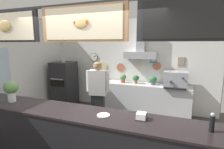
# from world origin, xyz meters

# --- Properties ---
(back_wall_assembly) EXTENTS (5.15, 2.99, 2.80)m
(back_wall_assembly) POSITION_xyz_m (0.02, 2.44, 1.50)
(back_wall_assembly) COLOR gray
(back_wall_assembly) RESTS_ON ground_plane
(service_counter) EXTENTS (4.13, 0.64, 1.03)m
(service_counter) POSITION_xyz_m (0.00, -0.49, 0.52)
(service_counter) COLOR black
(service_counter) RESTS_ON ground_plane
(back_prep_counter) EXTENTS (2.61, 0.53, 0.90)m
(back_prep_counter) POSITION_xyz_m (0.51, 2.26, 0.45)
(back_prep_counter) COLOR silver
(back_prep_counter) RESTS_ON ground_plane
(pizza_oven) EXTENTS (0.65, 0.73, 1.57)m
(pizza_oven) POSITION_xyz_m (-2.01, 2.03, 0.74)
(pizza_oven) COLOR #232326
(pizza_oven) RESTS_ON ground_plane
(shop_worker) EXTENTS (0.54, 0.29, 1.64)m
(shop_worker) POSITION_xyz_m (-0.30, 0.96, 0.89)
(shop_worker) COLOR #232328
(shop_worker) RESTS_ON ground_plane
(espresso_machine) EXTENTS (0.59, 0.54, 0.42)m
(espresso_machine) POSITION_xyz_m (1.38, 2.23, 1.11)
(espresso_machine) COLOR #A3A5AD
(espresso_machine) RESTS_ON back_prep_counter
(potted_thyme) EXTENTS (0.21, 0.21, 0.25)m
(potted_thyme) POSITION_xyz_m (0.79, 2.28, 1.05)
(potted_thyme) COLOR #4C4C51
(potted_thyme) RESTS_ON back_prep_counter
(potted_sage) EXTENTS (0.19, 0.19, 0.25)m
(potted_sage) POSITION_xyz_m (0.30, 2.28, 1.05)
(potted_sage) COLOR #9E563D
(potted_sage) RESTS_ON back_prep_counter
(potted_rosemary) EXTENTS (0.20, 0.20, 0.25)m
(potted_rosemary) POSITION_xyz_m (-0.09, 2.27, 1.05)
(potted_rosemary) COLOR #9E563D
(potted_rosemary) RESTS_ON back_prep_counter
(condiment_plate) EXTENTS (0.19, 0.19, 0.01)m
(condiment_plate) POSITION_xyz_m (0.46, -0.48, 1.04)
(condiment_plate) COLOR white
(condiment_plate) RESTS_ON service_counter
(napkin_holder) EXTENTS (0.16, 0.15, 0.10)m
(napkin_holder) POSITION_xyz_m (0.99, -0.41, 1.08)
(napkin_holder) COLOR #262628
(napkin_holder) RESTS_ON service_counter
(pepper_grinder) EXTENTS (0.06, 0.06, 0.23)m
(pepper_grinder) POSITION_xyz_m (1.83, -0.47, 1.15)
(pepper_grinder) COLOR black
(pepper_grinder) RESTS_ON service_counter
(basil_vase) EXTENTS (0.24, 0.24, 0.38)m
(basil_vase) POSITION_xyz_m (-1.31, -0.48, 1.25)
(basil_vase) COLOR silver
(basil_vase) RESTS_ON service_counter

